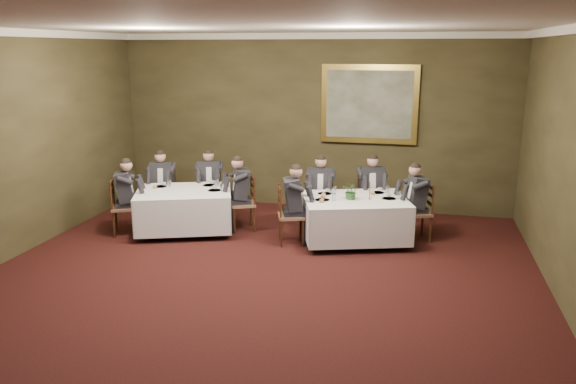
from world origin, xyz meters
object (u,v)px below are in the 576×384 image
at_px(diner_sec_backright, 210,192).
at_px(candlestick, 370,190).
at_px(diner_sec_endleft, 124,206).
at_px(diner_main_endright, 417,211).
at_px(chair_sec_backleft, 164,204).
at_px(chair_main_backright, 370,210).
at_px(chair_main_endright, 417,224).
at_px(diner_sec_backleft, 163,193).
at_px(diner_main_endleft, 291,214).
at_px(diner_sec_endright, 243,202).
at_px(chair_main_endleft, 290,227).
at_px(centerpiece, 351,190).
at_px(diner_main_backright, 370,199).
at_px(chair_main_backleft, 321,211).
at_px(painting, 369,104).
at_px(chair_sec_backright, 211,203).
at_px(chair_sec_endleft, 125,218).
at_px(diner_main_backleft, 321,200).
at_px(table_second, 184,207).
at_px(chair_sec_endright, 244,214).
at_px(table_main, 355,216).

bearing_deg(diner_sec_backright, candlestick, 150.33).
bearing_deg(candlestick, diner_sec_endleft, -173.03).
xyz_separation_m(diner_main_endright, chair_sec_backleft, (-4.76, 0.16, -0.23)).
relative_size(chair_main_backright, chair_main_endright, 1.00).
height_order(diner_sec_backleft, diner_sec_backright, same).
relative_size(diner_main_endleft, diner_sec_backleft, 1.00).
relative_size(diner_sec_endright, diner_sec_endleft, 1.00).
bearing_deg(chair_main_endleft, centerpiece, 85.51).
bearing_deg(diner_main_backright, diner_main_endleft, 28.66).
bearing_deg(diner_sec_backright, chair_sec_backleft, 3.60).
xyz_separation_m(chair_main_backleft, painting, (0.71, 1.27, 1.86)).
xyz_separation_m(chair_sec_backright, chair_sec_endleft, (-1.12, -1.32, 0.00)).
relative_size(diner_main_backleft, diner_sec_endright, 1.00).
xyz_separation_m(diner_main_endleft, chair_sec_backright, (-1.87, 1.13, -0.23)).
bearing_deg(diner_sec_backright, diner_main_backleft, 161.89).
relative_size(chair_main_endright, centerpiece, 3.24).
bearing_deg(diner_main_endright, table_second, 76.18).
relative_size(diner_main_endleft, painting, 0.72).
height_order(chair_sec_endleft, candlestick, candlestick).
distance_m(chair_main_endleft, diner_main_endright, 2.18).
bearing_deg(diner_main_endleft, chair_sec_backleft, -125.36).
bearing_deg(chair_sec_backleft, table_second, 127.05).
bearing_deg(diner_sec_backleft, diner_main_endright, 167.77).
xyz_separation_m(chair_main_endleft, diner_main_endright, (2.07, 0.66, 0.23)).
relative_size(diner_main_backleft, centerpiece, 4.35).
xyz_separation_m(chair_main_endleft, candlestick, (1.28, 0.34, 0.65)).
bearing_deg(centerpiece, table_second, -178.60).
relative_size(chair_sec_backleft, chair_sec_backright, 1.00).
xyz_separation_m(chair_main_endleft, diner_sec_backright, (-1.86, 1.12, 0.23)).
bearing_deg(candlestick, diner_sec_backright, 165.98).
height_order(chair_sec_backleft, centerpiece, centerpiece).
relative_size(table_second, candlestick, 4.46).
relative_size(chair_main_backright, centerpiece, 3.24).
xyz_separation_m(diner_main_backright, diner_sec_backright, (-3.07, -0.19, 0.00)).
distance_m(diner_main_backright, chair_sec_backleft, 3.95).
bearing_deg(diner_main_endleft, candlestick, 86.19).
bearing_deg(diner_sec_endleft, chair_sec_backleft, 140.51).
bearing_deg(chair_main_endleft, chair_sec_endright, -136.64).
distance_m(chair_main_backleft, candlestick, 1.34).
distance_m(diner_sec_backleft, diner_sec_endright, 1.71).
bearing_deg(chair_main_backleft, chair_sec_backleft, -1.18).
xyz_separation_m(table_main, painting, (0.00, 1.98, 1.70)).
height_order(diner_main_backleft, diner_sec_backright, same).
xyz_separation_m(table_main, chair_main_endleft, (-1.04, -0.33, -0.17)).
xyz_separation_m(diner_main_endright, diner_sec_endleft, (-5.03, -0.84, 0.00)).
bearing_deg(painting, chair_sec_backleft, -158.33).
xyz_separation_m(chair_main_backright, diner_main_backright, (0.00, -0.01, 0.23)).
height_order(chair_main_endright, chair_sec_endleft, same).
bearing_deg(diner_sec_endright, diner_sec_backleft, 55.06).
xyz_separation_m(diner_main_backright, diner_sec_endleft, (-4.18, -1.49, 0.00)).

